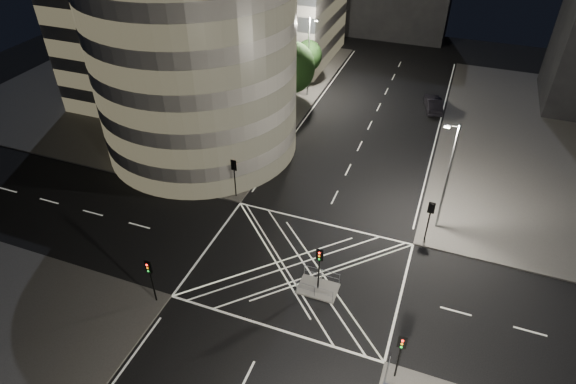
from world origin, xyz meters
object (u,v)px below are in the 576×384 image
at_px(traffic_signal_nl, 150,274).
at_px(sedan, 433,104).
at_px(street_lamp_right_far, 447,175).
at_px(street_lamp_left_near, 250,119).
at_px(traffic_signal_island, 319,262).
at_px(traffic_signal_fr, 430,214).
at_px(street_lamp_left_far, 309,55).
at_px(traffic_signal_nr, 401,349).
at_px(central_island, 318,288).
at_px(traffic_signal_fl, 234,172).

bearing_deg(traffic_signal_nl, sedan, 68.45).
bearing_deg(street_lamp_right_far, street_lamp_left_near, 170.97).
bearing_deg(sedan, traffic_signal_island, 68.27).
relative_size(street_lamp_right_far, sedan, 1.98).
bearing_deg(street_lamp_left_near, street_lamp_right_far, -9.03).
xyz_separation_m(traffic_signal_fr, street_lamp_left_far, (-18.24, 23.20, 2.63)).
xyz_separation_m(street_lamp_left_near, street_lamp_right_far, (18.87, -3.00, 0.00)).
relative_size(traffic_signal_nr, street_lamp_left_near, 0.40).
xyz_separation_m(traffic_signal_nr, sedan, (-2.41, 38.46, -2.08)).
distance_m(central_island, street_lamp_left_far, 33.95).
relative_size(traffic_signal_nl, sedan, 0.79).
height_order(traffic_signal_nl, traffic_signal_fr, same).
xyz_separation_m(traffic_signal_nl, traffic_signal_fr, (17.60, 13.60, 0.00)).
xyz_separation_m(traffic_signal_fl, traffic_signal_island, (10.80, -8.30, 0.00)).
height_order(traffic_signal_nl, traffic_signal_nr, same).
bearing_deg(traffic_signal_fl, street_lamp_left_near, 96.97).
relative_size(traffic_signal_nr, traffic_signal_island, 1.00).
distance_m(central_island, traffic_signal_nr, 9.08).
bearing_deg(traffic_signal_island, traffic_signal_nr, -37.93).
xyz_separation_m(traffic_signal_nr, traffic_signal_island, (-6.80, 5.30, 0.00)).
bearing_deg(street_lamp_right_far, central_island, -125.30).
relative_size(traffic_signal_island, street_lamp_right_far, 0.40).
relative_size(traffic_signal_fr, street_lamp_right_far, 0.40).
distance_m(central_island, traffic_signal_fl, 13.91).
bearing_deg(traffic_signal_island, traffic_signal_fl, 142.46).
distance_m(traffic_signal_nr, traffic_signal_island, 8.62).
distance_m(traffic_signal_island, street_lamp_right_far, 13.13).
bearing_deg(street_lamp_left_far, traffic_signal_island, -70.05).
bearing_deg(traffic_signal_fr, central_island, -129.33).
bearing_deg(traffic_signal_island, central_island, 0.00).
height_order(traffic_signal_fr, street_lamp_left_near, street_lamp_left_near).
relative_size(traffic_signal_fr, traffic_signal_island, 1.00).
xyz_separation_m(central_island, traffic_signal_nr, (6.80, -5.30, 2.84)).
bearing_deg(sedan, traffic_signal_nr, 79.40).
distance_m(traffic_signal_nr, street_lamp_right_far, 16.03).
height_order(traffic_signal_nl, sedan, traffic_signal_nl).
height_order(traffic_signal_nl, street_lamp_left_far, street_lamp_left_far).
relative_size(traffic_signal_nl, street_lamp_left_near, 0.40).
bearing_deg(central_island, street_lamp_left_far, 109.95).
bearing_deg(traffic_signal_fr, sedan, 95.53).
relative_size(traffic_signal_nr, street_lamp_left_far, 0.40).
bearing_deg(sedan, traffic_signal_nl, 54.26).
relative_size(traffic_signal_nl, traffic_signal_nr, 1.00).
height_order(traffic_signal_nl, traffic_signal_island, same).
distance_m(street_lamp_left_far, street_lamp_right_far, 28.23).
distance_m(traffic_signal_fr, traffic_signal_nr, 13.60).
height_order(central_island, traffic_signal_fl, traffic_signal_fl).
relative_size(street_lamp_left_far, street_lamp_right_far, 1.00).
relative_size(traffic_signal_fr, street_lamp_left_near, 0.40).
bearing_deg(traffic_signal_island, street_lamp_left_far, 109.95).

